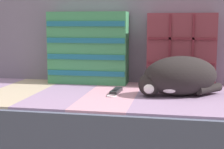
{
  "coord_description": "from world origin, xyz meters",
  "views": [
    {
      "loc": [
        0.31,
        -1.59,
        0.7
      ],
      "look_at": [
        0.01,
        0.03,
        0.46
      ],
      "focal_mm": 55.0,
      "sensor_mm": 36.0,
      "label": 1
    }
  ],
  "objects_px": {
    "throw_pillow_striped": "(88,48)",
    "sleeping_cat": "(178,77)",
    "throw_pillow_quilted": "(181,50)",
    "game_remote_far": "(116,91)",
    "couch": "(114,126)"
  },
  "relations": [
    {
      "from": "throw_pillow_striped",
      "to": "throw_pillow_quilted",
      "type": "bearing_deg",
      "value": 0.05
    },
    {
      "from": "throw_pillow_quilted",
      "to": "game_remote_far",
      "type": "xyz_separation_m",
      "value": [
        -0.32,
        -0.26,
        -0.19
      ]
    },
    {
      "from": "throw_pillow_striped",
      "to": "game_remote_far",
      "type": "relative_size",
      "value": 2.36
    },
    {
      "from": "sleeping_cat",
      "to": "couch",
      "type": "bearing_deg",
      "value": 173.28
    },
    {
      "from": "throw_pillow_quilted",
      "to": "game_remote_far",
      "type": "relative_size",
      "value": 2.07
    },
    {
      "from": "throw_pillow_striped",
      "to": "sleeping_cat",
      "type": "height_order",
      "value": "throw_pillow_striped"
    },
    {
      "from": "couch",
      "to": "throw_pillow_striped",
      "type": "bearing_deg",
      "value": 130.22
    },
    {
      "from": "throw_pillow_striped",
      "to": "sleeping_cat",
      "type": "bearing_deg",
      "value": -27.43
    },
    {
      "from": "couch",
      "to": "game_remote_far",
      "type": "relative_size",
      "value": 9.58
    },
    {
      "from": "throw_pillow_striped",
      "to": "game_remote_far",
      "type": "xyz_separation_m",
      "value": [
        0.21,
        -0.26,
        -0.2
      ]
    },
    {
      "from": "throw_pillow_quilted",
      "to": "couch",
      "type": "bearing_deg",
      "value": -145.58
    },
    {
      "from": "couch",
      "to": "sleeping_cat",
      "type": "xyz_separation_m",
      "value": [
        0.32,
        -0.04,
        0.27
      ]
    },
    {
      "from": "couch",
      "to": "sleeping_cat",
      "type": "bearing_deg",
      "value": -6.72
    },
    {
      "from": "couch",
      "to": "throw_pillow_quilted",
      "type": "xyz_separation_m",
      "value": [
        0.33,
        0.23,
        0.38
      ]
    },
    {
      "from": "throw_pillow_quilted",
      "to": "game_remote_far",
      "type": "height_order",
      "value": "throw_pillow_quilted"
    }
  ]
}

